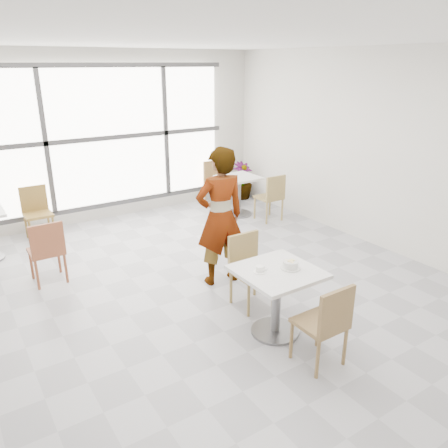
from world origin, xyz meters
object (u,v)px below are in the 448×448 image
bg_chair_left_near (47,248)px  bg_chair_right_near (272,195)px  bg_chair_right_far (215,179)px  plant_right (242,181)px  main_table (277,290)px  person (220,217)px  coffee_cup (260,269)px  bg_chair_left_far (36,209)px  oatmeal_bowl (291,265)px  chair_near (326,321)px  bg_table_right (238,190)px  chair_far (248,265)px

bg_chair_left_near → bg_chair_right_near: 4.00m
bg_chair_right_far → plant_right: bg_chair_right_far is taller
main_table → person: 1.40m
coffee_cup → bg_chair_left_near: 2.93m
bg_chair_right_near → plant_right: bearing=-104.7°
bg_chair_left_far → plant_right: size_ratio=1.11×
oatmeal_bowl → bg_chair_left_far: 4.66m
person → bg_chair_right_near: 2.59m
bg_chair_right_far → bg_chair_left_far: bearing=-179.0°
main_table → chair_near: bearing=-87.5°
chair_near → bg_chair_left_near: bearing=-60.8°
oatmeal_bowl → bg_chair_left_near: 3.20m
chair_near → bg_chair_right_far: bearing=-111.1°
coffee_cup → chair_near: bearing=-74.3°
chair_near → bg_table_right: 4.57m
coffee_cup → main_table: bearing=-20.1°
coffee_cup → bg_chair_left_far: 4.45m
bg_chair_left_far → bg_chair_right_near: same height
plant_right → main_table: bearing=-121.3°
chair_near → person: 2.07m
bg_chair_left_far → plant_right: bearing=0.1°
chair_near → coffee_cup: chair_near is taller
person → plant_right: (2.46, 2.97, -0.52)m
oatmeal_bowl → plant_right: size_ratio=0.27×
main_table → bg_table_right: size_ratio=1.07×
bg_chair_left_near → plant_right: bg_chair_left_near is taller
main_table → bg_chair_left_near: bearing=124.9°
main_table → chair_near: (0.03, -0.69, -0.02)m
main_table → bg_table_right: bearing=60.8°
bg_chair_right_near → oatmeal_bowl: bearing=53.9°
chair_far → bg_chair_left_far: size_ratio=1.00×
bg_chair_right_near → bg_chair_left_near: bearing=4.6°
oatmeal_bowl → plant_right: oatmeal_bowl is taller
oatmeal_bowl → bg_chair_right_far: bearing=67.3°
person → bg_chair_right_near: size_ratio=2.08×
main_table → bg_chair_left_far: bg_chair_left_far is taller
main_table → bg_table_right: (1.94, 3.47, -0.04)m
coffee_cup → bg_chair_right_near: (2.42, 2.77, -0.28)m
bg_chair_left_far → bg_chair_right_far: bearing=1.0°
bg_chair_left_near → bg_chair_left_far: size_ratio=1.00×
chair_far → bg_chair_left_near: size_ratio=1.00×
bg_chair_left_near → bg_chair_left_far: (0.23, 1.78, 0.00)m
bg_chair_left_far → plant_right: (4.15, 0.01, -0.11)m
bg_chair_left_far → bg_chair_right_far: same height
main_table → chair_near: 0.69m
main_table → coffee_cup: bearing=159.9°
person → plant_right: bearing=-123.3°
bg_chair_left_far → chair_far: bearing=-65.4°
coffee_cup → person: size_ratio=0.09×
bg_chair_left_far → bg_chair_right_near: size_ratio=1.00×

